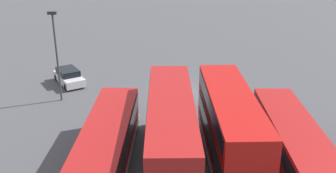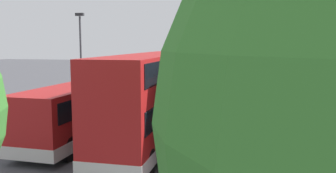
% 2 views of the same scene
% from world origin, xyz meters
% --- Properties ---
extents(ground_plane, '(140.00, 140.00, 0.00)m').
position_xyz_m(ground_plane, '(0.00, 0.00, 0.00)').
color(ground_plane, '#47474C').
extents(bus_single_deck_near_end, '(3.09, 11.76, 2.95)m').
position_xyz_m(bus_single_deck_near_end, '(-5.50, 12.24, 1.62)').
color(bus_single_deck_near_end, '#A51919').
rests_on(bus_single_deck_near_end, ground).
extents(bus_double_decker_second, '(2.62, 10.96, 4.55)m').
position_xyz_m(bus_double_decker_second, '(-1.84, 11.29, 2.45)').
color(bus_double_decker_second, '#B71411').
rests_on(bus_double_decker_second, ground).
extents(bus_double_decker_third, '(2.78, 12.11, 4.55)m').
position_xyz_m(bus_double_decker_third, '(1.69, 11.96, 2.45)').
color(bus_double_decker_third, '#A51919').
rests_on(bus_double_decker_third, ground).
extents(bus_single_deck_fourth, '(3.17, 11.09, 2.95)m').
position_xyz_m(bus_single_deck_fourth, '(5.40, 11.43, 1.62)').
color(bus_single_deck_fourth, '#A51919').
rests_on(bus_single_deck_fourth, ground).
extents(car_hatchback_silver, '(3.65, 4.48, 1.43)m').
position_xyz_m(car_hatchback_silver, '(10.82, -2.68, 0.70)').
color(car_hatchback_silver, silver).
rests_on(car_hatchback_silver, ground).
extents(lamp_post_tall, '(0.70, 0.30, 7.58)m').
position_xyz_m(lamp_post_tall, '(10.64, 1.28, 4.46)').
color(lamp_post_tall, '#38383D').
rests_on(lamp_post_tall, ground).
extents(waste_bin_yellow, '(0.60, 0.60, 0.95)m').
position_xyz_m(waste_bin_yellow, '(-2.75, 2.35, 0.47)').
color(waste_bin_yellow, '#197F33').
rests_on(waste_bin_yellow, ground).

